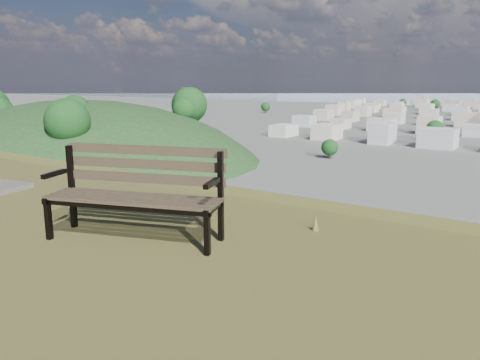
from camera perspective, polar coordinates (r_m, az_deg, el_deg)
The scene contains 2 objects.
park_bench at distance 5.06m, azimuth -12.44°, elevation -0.92°, with size 1.94×1.16×0.97m.
green_wooded_hill at distance 178.79m, azimuth -18.71°, elevation 2.84°, with size 156.74×125.39×78.37m.
Camera 1 is at (4.52, -1.46, 26.66)m, focal length 35.00 mm.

